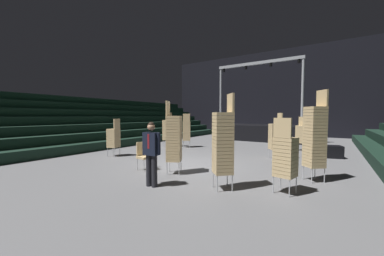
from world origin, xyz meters
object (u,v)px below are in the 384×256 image
(man_with_tie, at_px, (151,150))
(chair_stack_rear_centre, at_px, (174,138))
(chair_stack_mid_left, at_px, (275,136))
(chair_stack_mid_centre, at_px, (315,136))
(equipment_road_case, at_px, (330,152))
(chair_stack_aisle_left, at_px, (301,134))
(chair_stack_front_left, at_px, (167,130))
(loose_chair_near_man, at_px, (144,154))
(stage_riser, at_px, (262,131))
(chair_stack_front_right, at_px, (114,137))
(chair_stack_mid_right, at_px, (285,156))
(chair_stack_rear_left, at_px, (223,142))
(chair_stack_rear_right, at_px, (187,131))

(man_with_tie, relative_size, chair_stack_rear_centre, 0.73)
(chair_stack_mid_left, relative_size, chair_stack_mid_centre, 0.77)
(equipment_road_case, bearing_deg, chair_stack_aisle_left, 132.02)
(chair_stack_front_left, distance_m, loose_chair_near_man, 5.59)
(man_with_tie, bearing_deg, equipment_road_case, -122.76)
(stage_riser, distance_m, chair_stack_aisle_left, 5.20)
(chair_stack_front_right, distance_m, chair_stack_mid_right, 7.52)
(stage_riser, relative_size, chair_stack_rear_centre, 2.70)
(chair_stack_front_left, distance_m, chair_stack_rear_left, 7.88)
(stage_riser, bearing_deg, chair_stack_rear_left, -79.32)
(chair_stack_mid_centre, height_order, equipment_road_case, chair_stack_mid_centre)
(chair_stack_rear_right, relative_size, chair_stack_aisle_left, 1.09)
(man_with_tie, distance_m, chair_stack_mid_right, 3.30)
(chair_stack_mid_left, height_order, chair_stack_rear_centre, chair_stack_rear_centre)
(chair_stack_rear_left, bearing_deg, chair_stack_mid_right, -110.62)
(chair_stack_rear_left, bearing_deg, loose_chair_near_man, 40.97)
(chair_stack_front_right, relative_size, chair_stack_mid_centre, 0.67)
(chair_stack_mid_centre, height_order, chair_stack_rear_left, chair_stack_mid_centre)
(stage_riser, distance_m, equipment_road_case, 7.18)
(chair_stack_front_right, xyz_separation_m, equipment_road_case, (8.33, 4.97, -0.59))
(chair_stack_front_right, xyz_separation_m, chair_stack_rear_right, (1.22, 4.12, 0.13))
(chair_stack_mid_right, xyz_separation_m, chair_stack_mid_centre, (0.51, 1.49, 0.38))
(stage_riser, bearing_deg, chair_stack_mid_left, -70.93)
(chair_stack_rear_centre, relative_size, chair_stack_aisle_left, 1.28)
(stage_riser, xyz_separation_m, man_with_tie, (0.62, -12.81, 0.30))
(chair_stack_rear_centre, bearing_deg, chair_stack_mid_centre, 85.46)
(equipment_road_case, bearing_deg, chair_stack_mid_right, -98.34)
(stage_riser, xyz_separation_m, chair_stack_aisle_left, (3.14, -4.13, 0.25))
(man_with_tie, xyz_separation_m, equipment_road_case, (3.86, 7.20, -0.68))
(chair_stack_rear_left, bearing_deg, chair_stack_mid_left, -45.24)
(chair_stack_front_left, relative_size, chair_stack_rear_centre, 0.89)
(man_with_tie, distance_m, equipment_road_case, 8.20)
(chair_stack_front_right, relative_size, chair_stack_rear_left, 0.72)
(stage_riser, xyz_separation_m, chair_stack_front_right, (-3.85, -10.57, 0.21))
(chair_stack_mid_right, height_order, chair_stack_rear_right, chair_stack_rear_right)
(man_with_tie, distance_m, chair_stack_aisle_left, 9.04)
(stage_riser, bearing_deg, chair_stack_mid_right, -72.47)
(chair_stack_mid_left, xyz_separation_m, chair_stack_aisle_left, (0.66, 3.07, -0.08))
(stage_riser, distance_m, chair_stack_mid_left, 7.62)
(chair_stack_rear_centre, distance_m, chair_stack_aisle_left, 7.88)
(man_with_tie, height_order, chair_stack_front_right, chair_stack_front_right)
(chair_stack_aisle_left, bearing_deg, chair_stack_mid_left, 91.24)
(chair_stack_front_right, height_order, chair_stack_aisle_left, chair_stack_aisle_left)
(chair_stack_mid_centre, height_order, chair_stack_aisle_left, chair_stack_mid_centre)
(stage_riser, bearing_deg, equipment_road_case, -51.41)
(chair_stack_mid_centre, xyz_separation_m, loose_chair_near_man, (-4.97, -1.68, -0.75))
(chair_stack_front_right, distance_m, chair_stack_aisle_left, 9.51)
(chair_stack_mid_centre, bearing_deg, equipment_road_case, -45.30)
(equipment_road_case, bearing_deg, stage_riser, 128.59)
(stage_riser, relative_size, loose_chair_near_man, 6.58)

